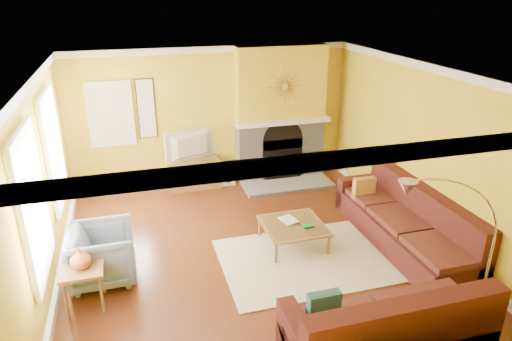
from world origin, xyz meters
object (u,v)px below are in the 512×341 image
object	(u,v)px
sectional_sofa	(357,244)
arc_lamp	(449,262)
coffee_table	(293,235)
media_console	(194,174)
side_table	(85,286)
armchair	(102,254)

from	to	relation	value
sectional_sofa	arc_lamp	world-z (taller)	arc_lamp
coffee_table	media_console	xyz separation A→B (m)	(-1.11, 2.63, 0.10)
sectional_sofa	side_table	distance (m)	3.59
armchair	coffee_table	bearing A→B (deg)	-87.78
sectional_sofa	arc_lamp	xyz separation A→B (m)	(0.30, -1.41, 0.56)
coffee_table	media_console	world-z (taller)	media_console
arc_lamp	coffee_table	bearing A→B (deg)	110.76
sectional_sofa	arc_lamp	bearing A→B (deg)	-77.99
sectional_sofa	media_console	world-z (taller)	sectional_sofa
armchair	arc_lamp	xyz separation A→B (m)	(3.67, -2.22, 0.62)
side_table	arc_lamp	world-z (taller)	arc_lamp
armchair	side_table	world-z (taller)	armchair
sectional_sofa	side_table	xyz separation A→B (m)	(-3.58, 0.29, -0.17)
media_console	side_table	xyz separation A→B (m)	(-1.88, -3.26, -0.00)
side_table	media_console	bearing A→B (deg)	60.03
media_console	armchair	xyz separation A→B (m)	(-1.67, -2.74, 0.11)
media_console	side_table	size ratio (longest dim) A/B	1.82
coffee_table	arc_lamp	size ratio (longest dim) A/B	0.46
media_console	side_table	world-z (taller)	same
side_table	arc_lamp	distance (m)	4.29
coffee_table	sectional_sofa	bearing A→B (deg)	-57.66
sectional_sofa	coffee_table	xyz separation A→B (m)	(-0.58, 0.92, -0.27)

